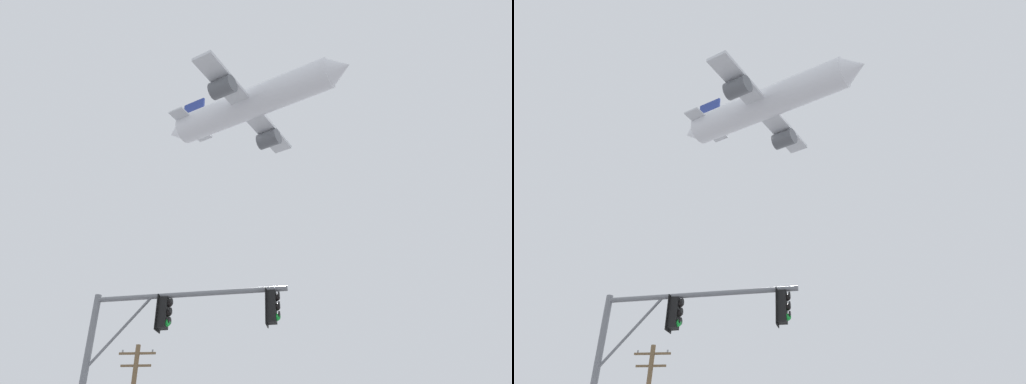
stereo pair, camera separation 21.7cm
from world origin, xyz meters
The scene contains 2 objects.
signal_pole_near centered at (-3.25, 7.62, 4.61)m, with size 5.84×0.96×6.13m.
airplane centered at (-2.22, 32.28, 35.77)m, with size 20.77×16.04×6.00m.
Camera 1 is at (0.27, -5.84, 1.19)m, focal length 33.47 mm.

